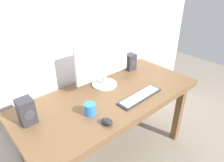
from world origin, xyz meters
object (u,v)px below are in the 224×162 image
Objects in this scene: desk at (110,103)px; mouse at (107,122)px; monitor at (103,62)px; speaker_left at (26,111)px; coffee_mug at (90,109)px; speaker_right at (130,62)px; keyboard_primary at (140,96)px.

mouse reaches higher than desk.
monitor is 0.71m from speaker_left.
speaker_left is at bearing 150.33° from coffee_mug.
speaker_right reaches higher than coffee_mug.
desk is at bearing -9.62° from speaker_left.
speaker_right is at bearing 19.15° from mouse.
mouse reaches higher than keyboard_primary.
monitor reaches higher than desk.
speaker_right is at bearing 26.29° from desk.
keyboard_primary is at bearing -20.52° from speaker_left.
keyboard_primary is at bearing -75.86° from monitor.
monitor is (0.07, 0.16, 0.29)m from desk.
mouse is 0.87m from speaker_right.
speaker_left reaches higher than coffee_mug.
desk is at bearing -153.71° from speaker_right.
keyboard_primary is (0.09, -0.35, -0.21)m from monitor.
mouse is 0.95× the size of coffee_mug.
coffee_mug is (-0.27, -0.10, 0.12)m from desk.
speaker_left is 2.06× the size of coffee_mug.
speaker_left reaches higher than desk.
monitor is at bearing 37.67° from mouse.
keyboard_primary is 0.53m from speaker_right.
speaker_right is at bearing 6.48° from speaker_left.
keyboard_primary is 2.39× the size of speaker_left.
keyboard_primary reaches higher than desk.
monitor is at bearing 104.14° from keyboard_primary.
keyboard_primary is 5.16× the size of mouse.
speaker_right is (0.72, 0.49, 0.06)m from mouse.
speaker_right is 0.90× the size of speaker_left.
speaker_left reaches higher than mouse.
coffee_mug reaches higher than desk.
coffee_mug is (-0.42, 0.09, 0.03)m from keyboard_primary.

